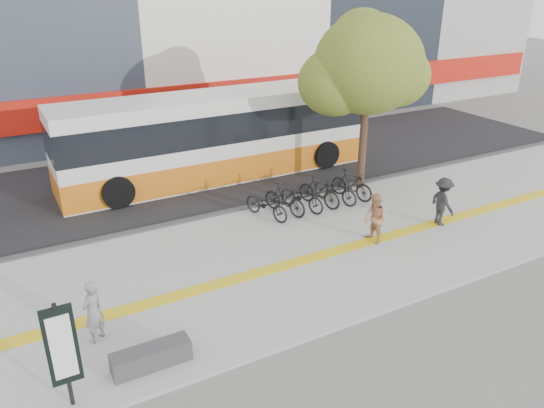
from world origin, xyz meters
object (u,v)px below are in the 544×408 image
pedestrian_tan (375,219)px  pedestrian_dark (443,202)px  street_tree (366,66)px  bench (151,357)px  signboard (62,348)px  seated_woman (93,312)px  bus (217,138)px

pedestrian_tan → pedestrian_dark: 2.65m
street_tree → pedestrian_dark: bearing=-85.9°
bench → street_tree: 12.23m
bench → signboard: (-1.60, -0.31, 1.06)m
street_tree → bench: bearing=-148.4°
seated_woman → bus: bearing=-164.4°
bench → pedestrian_dark: (10.06, 2.08, 0.56)m
street_tree → signboard: bearing=-150.9°
bus → seated_woman: bus is taller
bench → pedestrian_dark: pedestrian_dark is taller
bench → seated_woman: (-0.80, 1.40, 0.51)m
pedestrian_tan → bench: bearing=-75.4°
bus → seated_woman: 10.57m
bench → seated_woman: seated_woman is taller
pedestrian_tan → bus: bearing=-168.7°
bus → bench: bearing=-120.4°
signboard → street_tree: size_ratio=0.35×
bench → bus: 11.32m
signboard → pedestrian_dark: 11.91m
street_tree → pedestrian_dark: 5.38m
seated_woman → pedestrian_dark: size_ratio=0.93×
pedestrian_tan → street_tree: bearing=147.1°
street_tree → pedestrian_dark: size_ratio=4.03×
pedestrian_dark → bus: bearing=39.5°
signboard → bench: bearing=10.8°
pedestrian_tan → signboard: bearing=-76.3°
street_tree → seated_woman: street_tree is taller
bench → bus: size_ratio=0.13×
signboard → pedestrian_tan: bearing=15.2°
signboard → pedestrian_dark: size_ratio=1.41×
bench → pedestrian_tan: 7.73m
bench → street_tree: size_ratio=0.25×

